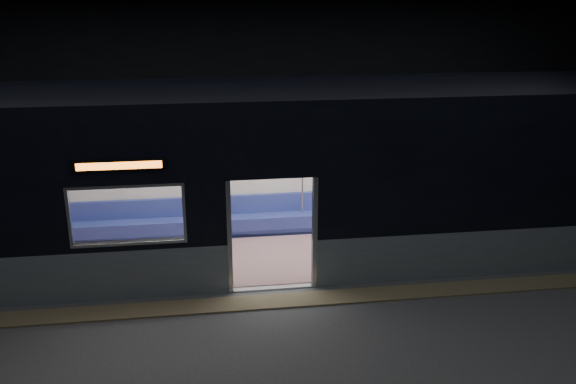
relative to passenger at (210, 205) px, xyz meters
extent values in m
cube|color=#47494C|center=(1.03, -3.55, -0.77)|extent=(24.00, 14.00, 0.01)
cube|color=black|center=(1.03, 3.43, 1.74)|extent=(24.00, 0.04, 5.00)
cube|color=#8C7F59|center=(1.03, -3.00, -0.75)|extent=(22.80, 0.50, 0.03)
cube|color=gray|center=(5.88, -2.49, -0.31)|extent=(8.30, 0.12, 0.90)
cube|color=black|center=(5.88, -2.49, 1.29)|extent=(8.30, 0.12, 2.30)
cube|color=black|center=(1.03, -2.49, 1.86)|extent=(1.40, 0.12, 1.15)
cube|color=#B7BABC|center=(0.29, -2.49, 0.26)|extent=(0.08, 0.14, 2.05)
cube|color=#B7BABC|center=(1.77, -2.49, 0.26)|extent=(0.08, 0.14, 2.05)
cube|color=black|center=(-1.42, -2.57, 1.63)|extent=(1.50, 0.04, 0.18)
cube|color=orange|center=(-1.42, -2.58, 1.63)|extent=(1.34, 0.03, 0.12)
cube|color=#BAB4AA|center=(1.03, 0.39, 0.84)|extent=(18.00, 0.12, 3.20)
cube|color=black|center=(1.03, -1.05, 2.51)|extent=(18.00, 3.00, 0.15)
cube|color=gray|center=(1.03, -1.05, -0.74)|extent=(17.76, 2.76, 0.04)
cube|color=#BAB4AA|center=(1.03, -1.05, 1.59)|extent=(17.76, 2.76, 0.10)
cube|color=navy|center=(1.03, 0.07, -0.52)|extent=(11.00, 0.48, 0.41)
cube|color=navy|center=(1.03, 0.26, -0.11)|extent=(11.00, 0.10, 0.40)
cube|color=#83606A|center=(-2.27, -2.14, -0.52)|extent=(4.40, 0.48, 0.41)
cube|color=#83606A|center=(4.33, -2.14, -0.52)|extent=(4.40, 0.48, 0.41)
cylinder|color=silver|center=(0.08, -2.18, 0.41)|extent=(0.04, 0.04, 2.26)
cylinder|color=silver|center=(0.08, 0.08, 0.41)|extent=(0.04, 0.04, 2.26)
cylinder|color=silver|center=(1.98, -2.18, 0.41)|extent=(0.04, 0.04, 2.26)
cylinder|color=silver|center=(1.98, 0.08, 0.41)|extent=(0.04, 0.04, 2.26)
cylinder|color=silver|center=(1.03, 0.03, 1.19)|extent=(11.00, 0.03, 0.03)
cube|color=black|center=(-0.09, -0.13, -0.24)|extent=(0.15, 0.42, 0.14)
cube|color=black|center=(0.09, -0.13, -0.24)|extent=(0.15, 0.42, 0.14)
cylinder|color=black|center=(-0.09, -0.33, -0.51)|extent=(0.10, 0.10, 0.43)
cylinder|color=black|center=(0.09, -0.33, -0.51)|extent=(0.10, 0.10, 0.43)
cube|color=pink|center=(0.00, 0.04, -0.22)|extent=(0.36, 0.20, 0.18)
cylinder|color=pink|center=(0.00, 0.07, 0.09)|extent=(0.35, 0.35, 0.47)
sphere|color=tan|center=(0.00, 0.05, 0.43)|extent=(0.19, 0.19, 0.19)
sphere|color=black|center=(0.00, 0.09, 0.46)|extent=(0.20, 0.20, 0.20)
cube|color=black|center=(0.04, -0.20, -0.11)|extent=(0.28, 0.26, 0.12)
cube|color=white|center=(4.51, 0.31, 0.67)|extent=(0.88, 0.03, 0.57)
camera|label=1|loc=(-0.08, -12.17, 4.26)|focal=38.00mm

